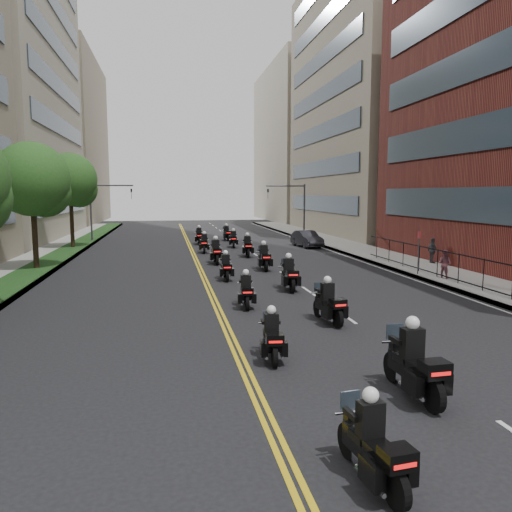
{
  "coord_description": "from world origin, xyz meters",
  "views": [
    {
      "loc": [
        -3.4,
        -7.59,
        4.64
      ],
      "look_at": [
        0.79,
        15.81,
        1.65
      ],
      "focal_mm": 35.0,
      "sensor_mm": 36.0,
      "label": 1
    }
  ],
  "objects_px": {
    "motorcycle_4": "(246,292)",
    "motorcycle_9": "(248,247)",
    "motorcycle_12": "(199,237)",
    "parked_sedan": "(307,239)",
    "motorcycle_5": "(289,276)",
    "pedestrian_c": "(432,251)",
    "motorcycle_13": "(227,234)",
    "motorcycle_6": "(226,268)",
    "motorcycle_2": "(272,339)",
    "motorcycle_10": "(204,244)",
    "motorcycle_7": "(264,259)",
    "motorcycle_8": "(216,253)",
    "motorcycle_3": "(329,305)",
    "pedestrian_b": "(445,264)",
    "motorcycle_1": "(415,366)",
    "motorcycle_11": "(234,240)",
    "motorcycle_0": "(373,447)"
  },
  "relations": [
    {
      "from": "motorcycle_5",
      "to": "motorcycle_8",
      "type": "distance_m",
      "value": 10.06
    },
    {
      "from": "motorcycle_1",
      "to": "motorcycle_4",
      "type": "xyz_separation_m",
      "value": [
        -2.33,
        9.72,
        -0.12
      ]
    },
    {
      "from": "motorcycle_0",
      "to": "pedestrian_b",
      "type": "distance_m",
      "value": 20.62
    },
    {
      "from": "motorcycle_1",
      "to": "pedestrian_c",
      "type": "bearing_deg",
      "value": 57.25
    },
    {
      "from": "motorcycle_5",
      "to": "pedestrian_c",
      "type": "distance_m",
      "value": 12.9
    },
    {
      "from": "motorcycle_7",
      "to": "parked_sedan",
      "type": "relative_size",
      "value": 0.56
    },
    {
      "from": "motorcycle_12",
      "to": "pedestrian_c",
      "type": "xyz_separation_m",
      "value": [
        14.03,
        -16.21,
        0.27
      ]
    },
    {
      "from": "motorcycle_12",
      "to": "parked_sedan",
      "type": "xyz_separation_m",
      "value": [
        9.12,
        -3.9,
        0.01
      ]
    },
    {
      "from": "motorcycle_7",
      "to": "pedestrian_c",
      "type": "relative_size",
      "value": 1.49
    },
    {
      "from": "motorcycle_4",
      "to": "motorcycle_5",
      "type": "height_order",
      "value": "motorcycle_5"
    },
    {
      "from": "motorcycle_0",
      "to": "motorcycle_2",
      "type": "distance_m",
      "value": 6.23
    },
    {
      "from": "motorcycle_2",
      "to": "motorcycle_10",
      "type": "bearing_deg",
      "value": 95.19
    },
    {
      "from": "motorcycle_1",
      "to": "pedestrian_b",
      "type": "bearing_deg",
      "value": 54.76
    },
    {
      "from": "motorcycle_4",
      "to": "motorcycle_7",
      "type": "xyz_separation_m",
      "value": [
        2.64,
        9.68,
        0.09
      ]
    },
    {
      "from": "motorcycle_6",
      "to": "parked_sedan",
      "type": "xyz_separation_m",
      "value": [
        8.91,
        15.41,
        0.08
      ]
    },
    {
      "from": "motorcycle_13",
      "to": "motorcycle_6",
      "type": "bearing_deg",
      "value": -101.93
    },
    {
      "from": "motorcycle_5",
      "to": "motorcycle_11",
      "type": "xyz_separation_m",
      "value": [
        -0.09,
        19.56,
        -0.06
      ]
    },
    {
      "from": "motorcycle_5",
      "to": "motorcycle_6",
      "type": "distance_m",
      "value": 4.31
    },
    {
      "from": "motorcycle_4",
      "to": "motorcycle_1",
      "type": "bearing_deg",
      "value": -71.37
    },
    {
      "from": "motorcycle_7",
      "to": "motorcycle_8",
      "type": "height_order",
      "value": "motorcycle_8"
    },
    {
      "from": "motorcycle_2",
      "to": "motorcycle_5",
      "type": "xyz_separation_m",
      "value": [
        2.92,
        9.81,
        0.11
      ]
    },
    {
      "from": "motorcycle_9",
      "to": "pedestrian_c",
      "type": "xyz_separation_m",
      "value": [
        11.09,
        -6.51,
        0.26
      ]
    },
    {
      "from": "pedestrian_c",
      "to": "motorcycle_3",
      "type": "bearing_deg",
      "value": 137.28
    },
    {
      "from": "motorcycle_3",
      "to": "motorcycle_13",
      "type": "xyz_separation_m",
      "value": [
        0.13,
        32.11,
        -0.0
      ]
    },
    {
      "from": "motorcycle_1",
      "to": "motorcycle_12",
      "type": "height_order",
      "value": "motorcycle_1"
    },
    {
      "from": "motorcycle_5",
      "to": "motorcycle_8",
      "type": "xyz_separation_m",
      "value": [
        -2.59,
        9.72,
        0.02
      ]
    },
    {
      "from": "motorcycle_0",
      "to": "motorcycle_5",
      "type": "xyz_separation_m",
      "value": [
        2.59,
        16.02,
        0.09
      ]
    },
    {
      "from": "motorcycle_11",
      "to": "motorcycle_2",
      "type": "bearing_deg",
      "value": -89.08
    },
    {
      "from": "motorcycle_12",
      "to": "parked_sedan",
      "type": "distance_m",
      "value": 9.91
    },
    {
      "from": "motorcycle_5",
      "to": "pedestrian_b",
      "type": "bearing_deg",
      "value": 9.57
    },
    {
      "from": "motorcycle_2",
      "to": "motorcycle_4",
      "type": "bearing_deg",
      "value": 92.57
    },
    {
      "from": "motorcycle_3",
      "to": "motorcycle_12",
      "type": "height_order",
      "value": "motorcycle_12"
    },
    {
      "from": "motorcycle_3",
      "to": "pedestrian_c",
      "type": "xyz_separation_m",
      "value": [
        11.23,
        12.72,
        0.3
      ]
    },
    {
      "from": "motorcycle_3",
      "to": "motorcycle_5",
      "type": "height_order",
      "value": "motorcycle_5"
    },
    {
      "from": "motorcycle_12",
      "to": "pedestrian_b",
      "type": "distance_m",
      "value": 24.54
    },
    {
      "from": "motorcycle_9",
      "to": "motorcycle_10",
      "type": "xyz_separation_m",
      "value": [
        -2.95,
        3.06,
        -0.03
      ]
    },
    {
      "from": "motorcycle_3",
      "to": "motorcycle_7",
      "type": "height_order",
      "value": "motorcycle_7"
    },
    {
      "from": "motorcycle_6",
      "to": "motorcycle_9",
      "type": "bearing_deg",
      "value": 75.64
    },
    {
      "from": "motorcycle_8",
      "to": "motorcycle_1",
      "type": "bearing_deg",
      "value": -83.89
    },
    {
      "from": "motorcycle_2",
      "to": "pedestrian_b",
      "type": "distance_m",
      "value": 16.08
    },
    {
      "from": "motorcycle_8",
      "to": "motorcycle_13",
      "type": "bearing_deg",
      "value": 81.0
    },
    {
      "from": "motorcycle_4",
      "to": "motorcycle_12",
      "type": "xyz_separation_m",
      "value": [
        -0.26,
        25.92,
        0.08
      ]
    },
    {
      "from": "motorcycle_4",
      "to": "motorcycle_9",
      "type": "distance_m",
      "value": 16.44
    },
    {
      "from": "motorcycle_10",
      "to": "motorcycle_13",
      "type": "distance_m",
      "value": 10.25
    },
    {
      "from": "motorcycle_4",
      "to": "motorcycle_8",
      "type": "relative_size",
      "value": 0.84
    },
    {
      "from": "motorcycle_0",
      "to": "motorcycle_2",
      "type": "xyz_separation_m",
      "value": [
        -0.34,
        6.22,
        -0.02
      ]
    },
    {
      "from": "motorcycle_5",
      "to": "parked_sedan",
      "type": "xyz_separation_m",
      "value": [
        6.25,
        18.79,
        0.0
      ]
    },
    {
      "from": "motorcycle_4",
      "to": "motorcycle_9",
      "type": "relative_size",
      "value": 0.87
    },
    {
      "from": "motorcycle_5",
      "to": "pedestrian_b",
      "type": "xyz_separation_m",
      "value": [
        8.85,
        1.13,
        0.2
      ]
    },
    {
      "from": "motorcycle_12",
      "to": "motorcycle_9",
      "type": "bearing_deg",
      "value": -72.6
    }
  ]
}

